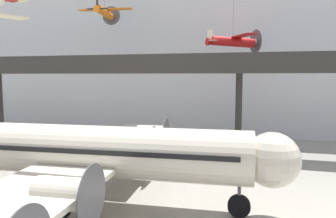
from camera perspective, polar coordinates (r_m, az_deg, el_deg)
hangar_back_wall at (r=45.34m, az=12.99°, el=10.44°), size 140.00×3.00×23.66m
mezzanine_walkway at (r=34.27m, az=12.26°, el=6.65°), size 110.00×3.20×10.32m
airliner_silver_main at (r=21.51m, az=-16.17°, el=-7.03°), size 27.49×31.19×9.45m
suspended_plane_red_highwing at (r=38.23m, az=11.23°, el=11.49°), size 6.50×7.24×9.05m
suspended_plane_orange_highwing at (r=41.83m, az=-10.98°, el=16.21°), size 6.64×5.42×5.22m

